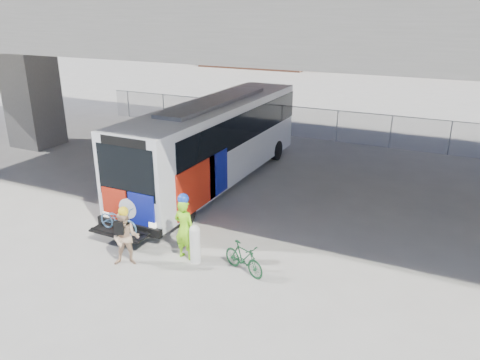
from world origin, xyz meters
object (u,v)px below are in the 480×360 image
Objects in this scene: bollard at (195,243)px; cyclist_hivis at (184,227)px; bike_parked at (244,258)px; cyclist_tan at (126,238)px; bus at (216,136)px.

cyclist_hivis is (-0.42, 0.11, 0.37)m from bollard.
cyclist_tan is at bearing 129.51° from bike_parked.
cyclist_hivis is 1.36× the size of bike_parked.
bollard reaches higher than bike_parked.
cyclist_tan is at bearing -82.38° from bus.
bus reaches higher than bike_parked.
cyclist_hivis is at bearing 166.11° from bollard.
cyclist_tan is (1.00, -7.45, -1.22)m from bus.
bollard is at bearing -66.64° from bus.
bike_parked is at bearing -55.49° from bus.
bus is 10.46× the size of bollard.
bus is at bearing 113.36° from bollard.
bollard is at bearing 169.29° from cyclist_hivis.
bus is 6.04× the size of cyclist_hivis.
cyclist_hivis is 1.13× the size of cyclist_tan.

